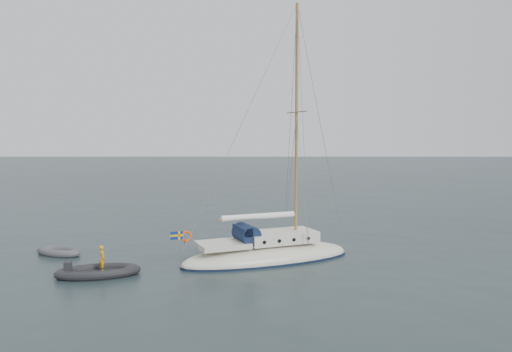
{
  "coord_description": "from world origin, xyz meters",
  "views": [
    {
      "loc": [
        0.75,
        -28.17,
        6.83
      ],
      "look_at": [
        0.86,
        0.0,
        4.65
      ],
      "focal_mm": 35.0,
      "sensor_mm": 36.0,
      "label": 1
    }
  ],
  "objects": [
    {
      "name": "rib",
      "position": [
        -6.98,
        -3.97,
        0.24
      ],
      "size": [
        4.14,
        1.88,
        1.53
      ],
      "rotation": [
        0.0,
        0.0,
        0.27
      ],
      "color": "black",
      "rests_on": "ground"
    },
    {
      "name": "sailboat",
      "position": [
        1.5,
        -0.93,
        1.12
      ],
      "size": [
        10.42,
        3.12,
        14.84
      ],
      "rotation": [
        0.0,
        0.0,
        0.4
      ],
      "color": "beige",
      "rests_on": "ground"
    },
    {
      "name": "dinghy",
      "position": [
        -10.66,
        0.51,
        0.19
      ],
      "size": [
        3.07,
        1.39,
        0.44
      ],
      "rotation": [
        0.0,
        0.0,
        -0.43
      ],
      "color": "#49494D",
      "rests_on": "ground"
    },
    {
      "name": "ground",
      "position": [
        0.0,
        0.0,
        0.0
      ],
      "size": [
        300.0,
        300.0,
        0.0
      ],
      "primitive_type": "plane",
      "color": "black",
      "rests_on": "ground"
    }
  ]
}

